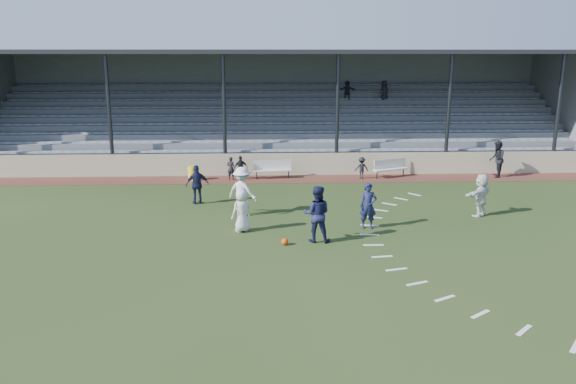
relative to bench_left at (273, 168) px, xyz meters
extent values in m
plane|color=#263816|center=(0.47, -10.74, -0.58)|extent=(90.00, 90.00, 0.00)
cube|color=#512920|center=(0.47, -0.24, -0.57)|extent=(34.00, 2.00, 0.02)
cube|color=#B5AA8B|center=(0.47, 0.81, 0.02)|extent=(34.00, 0.18, 1.20)
cube|color=beige|center=(0.00, -0.12, -0.13)|extent=(2.03, 0.62, 0.06)
cube|color=beige|center=(0.00, 0.10, 0.12)|extent=(1.99, 0.29, 0.54)
cylinder|color=#2A2B31|center=(-0.84, -0.22, -0.36)|extent=(0.06, 0.06, 0.40)
cylinder|color=#2A2B31|center=(0.84, -0.03, -0.36)|extent=(0.06, 0.06, 0.40)
cube|color=beige|center=(6.24, -0.06, -0.13)|extent=(1.99, 1.16, 0.06)
cube|color=beige|center=(6.24, 0.16, 0.12)|extent=(1.86, 0.85, 0.54)
cylinder|color=#2A2B31|center=(5.46, -0.40, -0.36)|extent=(0.06, 0.06, 0.40)
cylinder|color=#2A2B31|center=(7.02, 0.27, -0.36)|extent=(0.06, 0.06, 0.40)
cylinder|color=yellow|center=(-4.16, -0.33, -0.20)|extent=(0.46, 0.46, 0.73)
sphere|color=#CE400C|center=(0.27, -10.60, -0.46)|extent=(0.24, 0.24, 0.24)
imported|color=silver|center=(-1.26, -9.00, 0.22)|extent=(0.94, 0.85, 1.61)
imported|color=#16193D|center=(3.45, -8.82, 0.29)|extent=(0.66, 0.45, 1.75)
imported|color=#16193D|center=(1.39, -10.25, 0.42)|extent=(1.07, 0.89, 2.00)
imported|color=silver|center=(-1.32, -6.86, 0.42)|extent=(1.49, 1.30, 2.00)
imported|color=#16193D|center=(-3.36, -4.97, 0.28)|extent=(1.09, 0.71, 1.72)
imported|color=silver|center=(8.31, -7.32, 0.28)|extent=(1.58, 1.41, 1.74)
imported|color=black|center=(11.86, -0.21, 0.40)|extent=(0.99, 1.12, 1.93)
imported|color=black|center=(-2.17, -0.23, 0.03)|extent=(0.50, 0.39, 1.19)
imported|color=black|center=(-1.65, -0.36, 0.07)|extent=(0.80, 0.52, 1.26)
imported|color=black|center=(4.66, -0.28, 0.01)|extent=(0.79, 0.53, 1.14)
cube|color=slate|center=(0.47, 1.36, 0.02)|extent=(34.00, 0.80, 1.20)
cube|color=#8693A2|center=(0.47, 1.46, 0.67)|extent=(33.00, 0.28, 0.10)
cube|color=slate|center=(0.47, 2.16, 0.22)|extent=(34.00, 0.80, 1.60)
cube|color=#8693A2|center=(0.47, 2.26, 1.07)|extent=(33.00, 0.28, 0.10)
cube|color=slate|center=(0.47, 2.96, 0.42)|extent=(34.00, 0.80, 2.00)
cube|color=#8693A2|center=(0.47, 3.06, 1.47)|extent=(33.00, 0.28, 0.10)
cube|color=slate|center=(0.47, 3.76, 0.62)|extent=(34.00, 0.80, 2.40)
cube|color=#8693A2|center=(0.47, 3.86, 1.87)|extent=(33.00, 0.28, 0.10)
cube|color=slate|center=(0.47, 4.56, 0.82)|extent=(34.00, 0.80, 2.80)
cube|color=#8693A2|center=(0.47, 4.66, 2.27)|extent=(33.00, 0.28, 0.10)
cube|color=slate|center=(0.47, 5.36, 1.02)|extent=(34.00, 0.80, 3.20)
cube|color=#8693A2|center=(0.47, 5.46, 2.67)|extent=(33.00, 0.28, 0.10)
cube|color=slate|center=(0.47, 6.16, 1.22)|extent=(34.00, 0.80, 3.60)
cube|color=#8693A2|center=(0.47, 6.26, 3.07)|extent=(33.00, 0.28, 0.10)
cube|color=slate|center=(0.47, 6.96, 1.42)|extent=(34.00, 0.80, 4.00)
cube|color=#8693A2|center=(0.47, 7.06, 3.47)|extent=(33.00, 0.28, 0.10)
cube|color=slate|center=(0.47, 7.76, 1.62)|extent=(34.00, 0.80, 4.40)
cube|color=#8693A2|center=(0.47, 7.86, 3.87)|extent=(33.00, 0.28, 0.10)
cube|color=slate|center=(0.47, 8.36, 2.62)|extent=(34.00, 0.40, 6.40)
cube|color=slate|center=(17.32, 4.76, 2.62)|extent=(0.30, 7.80, 6.40)
cube|color=black|center=(0.47, 4.46, 5.92)|extent=(34.60, 9.00, 0.22)
cylinder|color=#2A2B31|center=(-8.53, 0.91, 2.67)|extent=(0.20, 0.20, 6.50)
cylinder|color=#2A2B31|center=(-2.53, 0.91, 2.67)|extent=(0.20, 0.20, 6.50)
cylinder|color=#2A2B31|center=(3.47, 0.91, 2.67)|extent=(0.20, 0.20, 6.50)
cylinder|color=#2A2B31|center=(9.47, 0.91, 2.67)|extent=(0.20, 0.20, 6.50)
cylinder|color=#2A2B31|center=(15.47, 0.91, 2.67)|extent=(0.20, 0.20, 6.50)
cylinder|color=#2A2B31|center=(0.47, 0.81, 0.67)|extent=(34.00, 0.05, 0.05)
imported|color=black|center=(7.08, 6.20, 3.61)|extent=(0.68, 0.57, 1.19)
imported|color=black|center=(4.75, 6.20, 3.61)|extent=(1.14, 0.54, 1.19)
cube|color=white|center=(6.59, -3.74, -0.58)|extent=(0.54, 0.61, 0.01)
cube|color=white|center=(5.76, -4.52, -0.58)|extent=(0.59, 0.56, 0.01)
cube|color=white|center=(5.04, -5.40, -0.58)|extent=(0.64, 0.51, 0.01)
cube|color=white|center=(4.43, -6.37, -0.58)|extent=(0.67, 0.44, 0.01)
cube|color=white|center=(3.95, -7.40, -0.58)|extent=(0.70, 0.37, 0.01)
cube|color=white|center=(3.60, -8.49, -0.58)|extent=(0.71, 0.29, 0.01)
cube|color=white|center=(3.39, -9.61, -0.58)|extent=(0.71, 0.21, 0.01)
cube|color=white|center=(3.32, -10.74, -0.58)|extent=(0.70, 0.12, 0.01)
cube|color=white|center=(3.39, -11.88, -0.58)|extent=(0.71, 0.21, 0.01)
cube|color=white|center=(3.60, -13.00, -0.58)|extent=(0.71, 0.29, 0.01)
cube|color=white|center=(3.95, -14.09, -0.58)|extent=(0.70, 0.37, 0.01)
cube|color=white|center=(4.43, -15.12, -0.58)|extent=(0.67, 0.44, 0.01)
cube|color=white|center=(5.04, -16.09, -0.58)|extent=(0.64, 0.51, 0.01)
cube|color=white|center=(5.76, -16.97, -0.58)|extent=(0.59, 0.56, 0.01)
cube|color=white|center=(6.59, -17.75, -0.58)|extent=(0.54, 0.61, 0.01)
camera|label=1|loc=(-0.38, -28.93, 5.85)|focal=35.00mm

